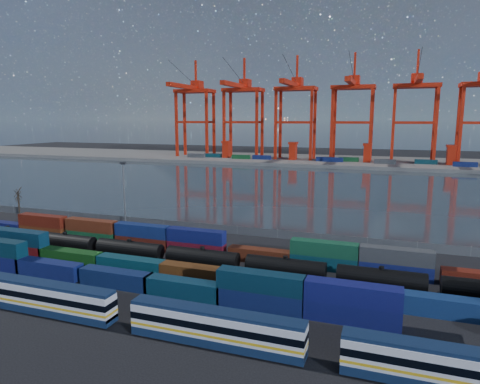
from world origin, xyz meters
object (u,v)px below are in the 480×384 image
(gantry_cranes, at_px, (323,97))
(passenger_train, at_px, (216,328))
(tanker_string, at_px, (202,258))
(bare_tree, at_px, (19,202))

(gantry_cranes, bearing_deg, passenger_train, -84.27)
(tanker_string, bearing_deg, passenger_train, -62.09)
(tanker_string, relative_size, bare_tree, 12.58)
(passenger_train, xyz_separation_m, bare_tree, (-79.49, 46.00, 1.91))
(passenger_train, distance_m, tanker_string, 26.93)
(bare_tree, bearing_deg, passenger_train, -30.05)
(tanker_string, xyz_separation_m, gantry_cranes, (-9.90, 200.43, 38.60))
(tanker_string, xyz_separation_m, bare_tree, (-66.89, 22.20, 2.08))
(tanker_string, bearing_deg, bare_tree, 161.64)
(passenger_train, xyz_separation_m, gantry_cranes, (-22.51, 224.23, 38.43))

